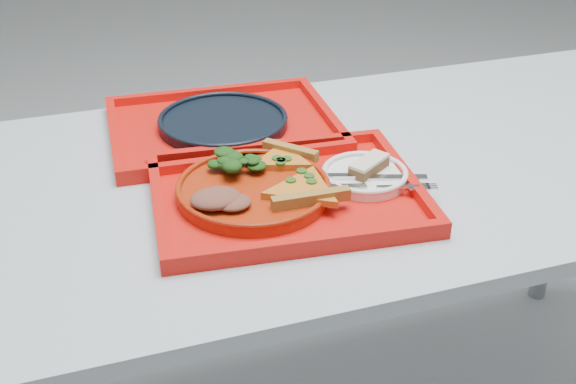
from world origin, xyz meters
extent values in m
cube|color=#AFBBC4|center=(0.00, 0.00, 0.73)|extent=(1.60, 0.80, 0.03)
cylinder|color=gray|center=(-0.72, 0.32, 0.36)|extent=(0.05, 0.05, 0.72)
cylinder|color=gray|center=(0.72, 0.32, 0.36)|extent=(0.05, 0.05, 0.72)
cube|color=red|center=(-0.22, -0.09, 0.76)|extent=(0.48, 0.39, 0.01)
cube|color=red|center=(-0.26, 0.20, 0.76)|extent=(0.47, 0.37, 0.01)
cylinder|color=#9B230A|center=(-0.28, -0.08, 0.77)|extent=(0.26, 0.26, 0.02)
cylinder|color=white|center=(-0.08, -0.09, 0.77)|extent=(0.15, 0.15, 0.01)
cylinder|color=black|center=(-0.26, 0.20, 0.77)|extent=(0.26, 0.26, 0.02)
ellipsoid|color=black|center=(-0.29, -0.02, 0.80)|extent=(0.08, 0.07, 0.04)
ellipsoid|color=brown|center=(-0.35, -0.12, 0.79)|extent=(0.08, 0.07, 0.03)
cube|color=#462D17|center=(-0.07, -0.09, 0.78)|extent=(0.09, 0.07, 0.02)
cube|color=beige|center=(-0.07, -0.09, 0.80)|extent=(0.09, 0.07, 0.01)
cube|color=silver|center=(-0.07, -0.11, 0.78)|extent=(0.18, 0.07, 0.01)
cube|color=silver|center=(-0.08, -0.15, 0.78)|extent=(0.18, 0.07, 0.01)
camera|label=1|loc=(-0.55, -1.10, 1.38)|focal=45.00mm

